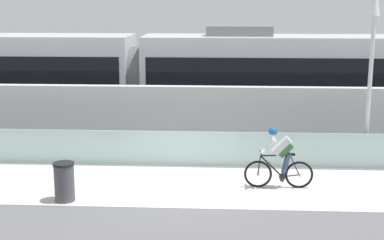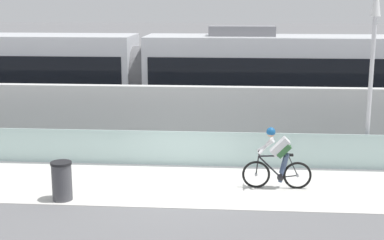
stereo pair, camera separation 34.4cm
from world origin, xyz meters
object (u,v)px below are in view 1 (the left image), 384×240
trash_bin (64,182)px  tram (138,77)px  cyclist_on_bike (279,159)px  lamp_post_antenna (372,53)px

trash_bin → tram: bearing=86.0°
cyclist_on_bike → tram: bearing=124.3°
lamp_post_antenna → trash_bin: lamp_post_antenna is taller
cyclist_on_bike → trash_bin: cyclist_on_bike is taller
trash_bin → lamp_post_antenna: bearing=23.2°
cyclist_on_bike → lamp_post_antenna: lamp_post_antenna is taller
tram → trash_bin: bearing=-94.0°
cyclist_on_bike → trash_bin: (-5.23, -1.25, -0.30)m
tram → lamp_post_antenna: 8.86m
tram → lamp_post_antenna: size_ratio=4.34×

